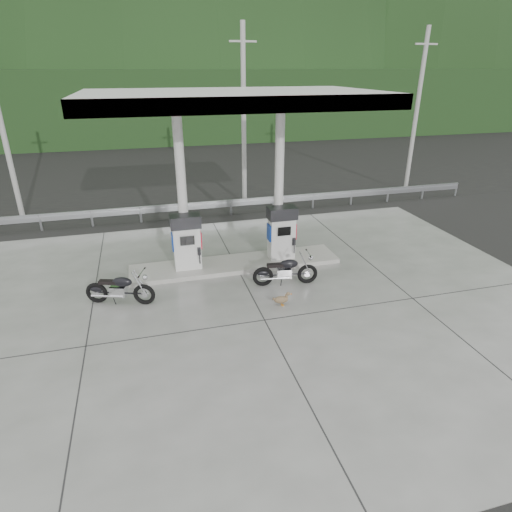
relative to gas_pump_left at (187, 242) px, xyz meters
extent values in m
plane|color=black|center=(1.60, -2.50, -1.07)|extent=(160.00, 160.00, 0.00)
cube|color=slate|center=(1.60, -2.50, -1.06)|extent=(18.00, 14.00, 0.02)
cube|color=#A2A097|center=(1.60, 0.00, -0.98)|extent=(7.00, 1.40, 0.15)
cylinder|color=silver|center=(0.00, 0.40, 1.60)|extent=(0.30, 0.30, 5.00)
cylinder|color=silver|center=(3.20, 0.40, 1.60)|extent=(0.30, 0.30, 5.00)
cube|color=silver|center=(1.60, 0.00, 4.30)|extent=(8.50, 5.00, 0.40)
cube|color=black|center=(1.60, 9.00, -1.07)|extent=(60.00, 7.00, 0.01)
cylinder|color=gray|center=(-6.40, 7.00, 2.93)|extent=(0.22, 0.22, 8.00)
cylinder|color=gray|center=(3.60, 7.00, 2.93)|extent=(0.22, 0.22, 8.00)
cylinder|color=gray|center=(12.60, 7.00, 2.93)|extent=(0.22, 0.22, 8.00)
cube|color=black|center=(1.60, 27.50, 1.93)|extent=(80.00, 6.00, 6.00)
camera|label=1|loc=(-1.14, -12.83, 5.13)|focal=30.00mm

